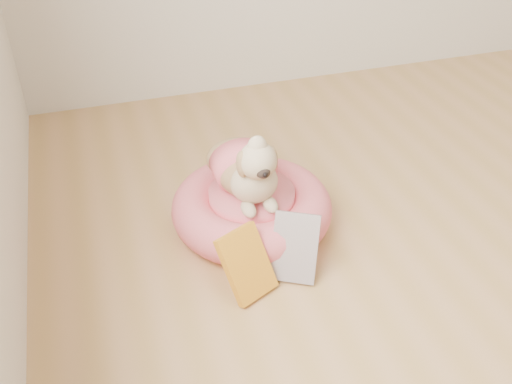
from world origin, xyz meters
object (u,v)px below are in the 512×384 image
object	(u,v)px
book_yellow	(247,264)
book_white	(295,247)
dog	(247,157)
pet_bed	(252,208)

from	to	relation	value
book_yellow	book_white	distance (m)	0.17
dog	book_yellow	bearing A→B (deg)	-108.84
pet_bed	dog	size ratio (longest dim) A/B	1.50
pet_bed	book_white	xyz separation A→B (m)	(0.06, -0.28, 0.03)
pet_bed	book_white	bearing A→B (deg)	-78.56
dog	book_yellow	xyz separation A→B (m)	(-0.10, -0.31, -0.19)
dog	book_white	xyz separation A→B (m)	(0.07, -0.28, -0.19)
dog	book_white	distance (m)	0.35
dog	book_white	size ratio (longest dim) A/B	1.72
pet_bed	book_white	world-z (taller)	book_white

